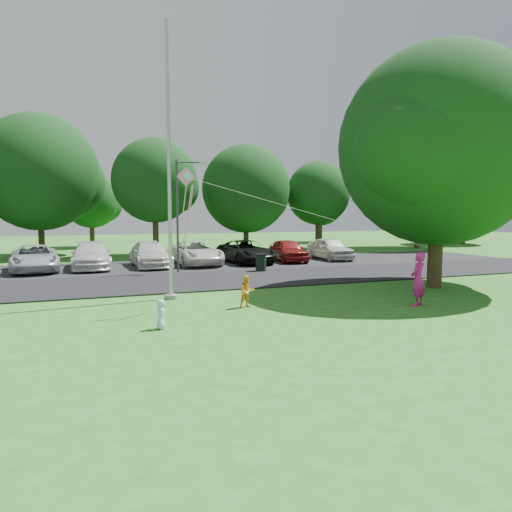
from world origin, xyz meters
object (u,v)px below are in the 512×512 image
object	(u,v)px
kite	(193,192)
woman	(418,279)
street_lamp	(182,205)
child_blue	(161,314)
child_yellow	(247,291)
trash_can	(261,263)
flagpole	(169,186)
big_tree	(438,150)

from	to	relation	value
kite	woman	bearing A→B (deg)	-22.56
street_lamp	woman	bearing A→B (deg)	-50.17
woman	child_blue	distance (m)	8.79
child_yellow	kite	world-z (taller)	kite
trash_can	child_blue	bearing A→B (deg)	-123.30
flagpole	child_yellow	distance (m)	4.87
flagpole	kite	size ratio (longest dim) A/B	1.26
street_lamp	woman	size ratio (longest dim) A/B	3.23
street_lamp	child_blue	size ratio (longest dim) A/B	7.26
woman	child_yellow	bearing A→B (deg)	-46.20
trash_can	big_tree	distance (m)	10.51
street_lamp	kite	distance (m)	9.87
trash_can	woman	xyz separation A→B (m)	(1.81, -10.43, 0.44)
street_lamp	child_yellow	bearing A→B (deg)	-75.68
flagpole	street_lamp	distance (m)	7.60
trash_can	child_blue	size ratio (longest dim) A/B	1.18
street_lamp	kite	bearing A→B (deg)	-86.05
kite	flagpole	bearing A→B (deg)	89.37
trash_can	child_yellow	world-z (taller)	child_yellow
child_yellow	kite	size ratio (longest dim) A/B	0.14
street_lamp	child_yellow	size ratio (longest dim) A/B	5.42
flagpole	big_tree	xyz separation A→B (m)	(11.03, -1.26, 1.64)
street_lamp	trash_can	size ratio (longest dim) A/B	6.16
trash_can	kite	bearing A→B (deg)	-122.89
trash_can	kite	distance (m)	10.83
street_lamp	trash_can	distance (m)	5.25
woman	flagpole	bearing A→B (deg)	-57.54
child_yellow	street_lamp	bearing A→B (deg)	84.89
child_blue	big_tree	bearing A→B (deg)	-79.84
big_tree	woman	distance (m)	6.57
trash_can	child_yellow	bearing A→B (deg)	-113.65
flagpole	child_blue	bearing A→B (deg)	-103.15
flagpole	big_tree	size ratio (longest dim) A/B	0.98
street_lamp	woman	world-z (taller)	street_lamp
trash_can	woman	distance (m)	10.59
flagpole	woman	distance (m)	9.39
trash_can	child_yellow	xyz separation A→B (m)	(-3.81, -8.71, 0.06)
child_yellow	kite	distance (m)	3.75
kite	big_tree	bearing A→B (deg)	-2.88
kite	street_lamp	bearing A→B (deg)	72.15
flagpole	kite	bearing A→B (deg)	-81.61
street_lamp	woman	distance (m)	13.22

